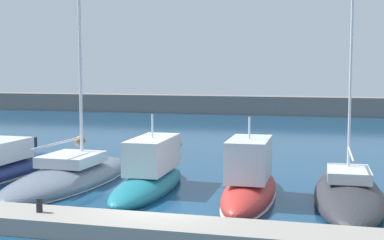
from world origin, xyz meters
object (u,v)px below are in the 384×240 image
at_px(motorboat_teal_third, 150,174).
at_px(sailboat_slate_second, 71,176).
at_px(dock_bollard, 39,205).
at_px(mooring_buoy_yellow, 177,144).
at_px(sailboat_charcoal_fifth, 348,193).
at_px(mooring_buoy_orange, 80,141).
at_px(motorboat_red_fourth, 250,182).

bearing_deg(motorboat_teal_third, sailboat_slate_second, 80.45).
bearing_deg(dock_bollard, mooring_buoy_yellow, 93.73).
bearing_deg(sailboat_charcoal_fifth, motorboat_teal_third, 88.76).
relative_size(mooring_buoy_yellow, mooring_buoy_orange, 0.90).
distance_m(sailboat_slate_second, motorboat_red_fourth, 8.22).
bearing_deg(motorboat_red_fourth, dock_bollard, 133.35).
bearing_deg(sailboat_slate_second, mooring_buoy_yellow, -2.82).
xyz_separation_m(motorboat_red_fourth, dock_bollard, (-5.75, -5.76, 0.13)).
height_order(mooring_buoy_yellow, dock_bollard, dock_bollard).
height_order(motorboat_teal_third, mooring_buoy_yellow, motorboat_teal_third).
distance_m(sailboat_slate_second, sailboat_charcoal_fifth, 11.84).
bearing_deg(mooring_buoy_orange, motorboat_teal_third, -53.91).
bearing_deg(sailboat_charcoal_fifth, mooring_buoy_orange, 51.34).
bearing_deg(mooring_buoy_yellow, motorboat_teal_third, -78.37).
relative_size(motorboat_teal_third, dock_bollard, 17.49).
bearing_deg(motorboat_teal_third, mooring_buoy_yellow, 9.92).
distance_m(sailboat_slate_second, motorboat_teal_third, 3.95).
bearing_deg(motorboat_teal_third, sailboat_charcoal_fifth, -91.23).
relative_size(motorboat_red_fourth, mooring_buoy_orange, 10.51).
bearing_deg(motorboat_teal_third, mooring_buoy_orange, 34.38).
distance_m(mooring_buoy_orange, dock_bollard, 21.28).
bearing_deg(motorboat_red_fourth, mooring_buoy_yellow, 24.92).
relative_size(sailboat_slate_second, mooring_buoy_yellow, 27.91).
xyz_separation_m(sailboat_charcoal_fifth, mooring_buoy_orange, (-17.67, 13.29, -0.32)).
height_order(sailboat_slate_second, mooring_buoy_orange, sailboat_slate_second).
height_order(motorboat_red_fourth, mooring_buoy_yellow, motorboat_red_fourth).
relative_size(motorboat_teal_third, motorboat_red_fourth, 1.00).
bearing_deg(sailboat_slate_second, motorboat_teal_third, -95.82).
bearing_deg(sailboat_charcoal_fifth, sailboat_slate_second, 86.01).
height_order(sailboat_slate_second, mooring_buoy_yellow, sailboat_slate_second).
bearing_deg(sailboat_charcoal_fifth, motorboat_red_fourth, 96.82).
relative_size(sailboat_slate_second, motorboat_teal_third, 2.37).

